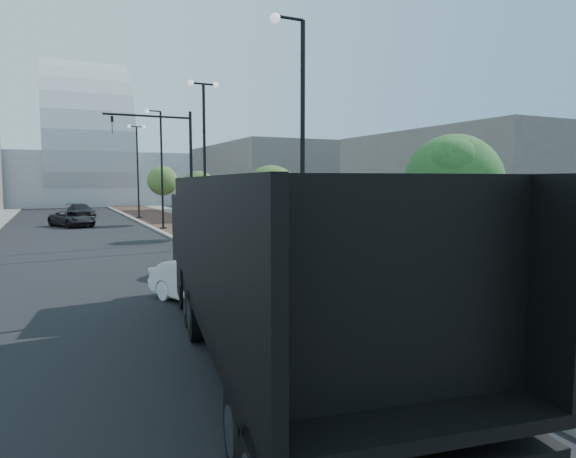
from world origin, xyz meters
name	(u,v)px	position (x,y,z in m)	size (l,w,h in m)	color
ground	(550,420)	(0.00, 0.00, 0.00)	(220.00, 220.00, 0.00)	black
sidewalk	(182,222)	(3.50, 40.00, 0.06)	(7.00, 140.00, 0.12)	#4C2D23
concrete_strip	(211,221)	(6.20, 40.00, 0.07)	(2.40, 140.00, 0.13)	slate
curb	(143,223)	(0.00, 40.00, 0.07)	(0.30, 140.00, 0.14)	gray
dump_truck	(241,267)	(-2.84, 6.70, 1.65)	(5.00, 14.28, 3.92)	black
white_sedan	(203,282)	(-2.96, 9.81, 0.69)	(1.45, 4.17, 1.37)	white
dark_car_mid	(72,219)	(-5.74, 39.91, 0.67)	(2.21, 4.79, 1.33)	black
dark_car_far	(81,211)	(-4.54, 50.84, 0.71)	(1.99, 4.91, 1.42)	black
pedestrian	(361,243)	(5.84, 14.25, 0.95)	(0.69, 0.46, 1.90)	black
streetlight_1	(300,166)	(0.49, 10.00, 4.34)	(1.44, 0.56, 9.21)	black
streetlight_2	(205,163)	(0.60, 22.00, 4.82)	(1.72, 0.56, 9.28)	black
streetlight_3	(161,174)	(0.49, 34.00, 4.34)	(1.44, 0.56, 9.21)	black
streetlight_4	(138,171)	(0.60, 46.00, 4.82)	(1.72, 0.56, 9.28)	black
traffic_mast	(176,162)	(-0.30, 25.00, 4.98)	(5.09, 0.20, 8.00)	black
tree_0	(454,184)	(1.65, 4.02, 3.77)	(2.40, 2.36, 4.96)	#382619
tree_1	(272,193)	(1.65, 15.02, 3.28)	(2.50, 2.47, 4.53)	#382619
tree_2	(199,190)	(1.65, 27.02, 3.25)	(2.47, 2.44, 4.48)	#382619
tree_3	(163,181)	(1.65, 39.02, 3.82)	(2.61, 2.59, 5.13)	#382619
convention_center	(85,168)	(-2.00, 85.00, 6.00)	(50.00, 30.00, 50.00)	#A3A8AD
commercial_block_ne	(266,179)	(16.00, 50.00, 4.00)	(12.00, 22.00, 8.00)	slate
commercial_block_e	(466,186)	(18.00, 20.00, 3.50)	(10.00, 16.00, 7.00)	#635D59
utility_cover_1	(379,295)	(2.40, 8.00, 0.13)	(0.50, 0.50, 0.02)	black
utility_cover_2	(255,252)	(2.40, 19.00, 0.13)	(0.50, 0.50, 0.02)	black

